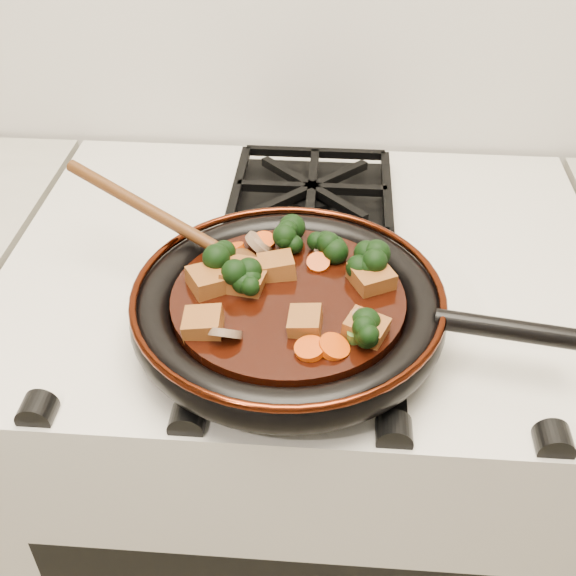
{
  "coord_description": "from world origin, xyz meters",
  "views": [
    {
      "loc": [
        0.03,
        0.95,
        1.45
      ],
      "look_at": [
        -0.01,
        1.54,
        0.97
      ],
      "focal_mm": 45.0,
      "sensor_mm": 36.0,
      "label": 1
    }
  ],
  "objects": [
    {
      "name": "stove",
      "position": [
        0.0,
        1.69,
        0.45
      ],
      "size": [
        0.76,
        0.6,
        0.9
      ],
      "primitive_type": "cube",
      "color": "beige",
      "rests_on": "ground"
    },
    {
      "name": "burner_grate_front",
      "position": [
        0.0,
        1.55,
        0.91
      ],
      "size": [
        0.23,
        0.23,
        0.03
      ],
      "primitive_type": null,
      "color": "black",
      "rests_on": "stove"
    },
    {
      "name": "burner_grate_back",
      "position": [
        0.0,
        1.83,
        0.91
      ],
      "size": [
        0.23,
        0.23,
        0.03
      ],
      "primitive_type": null,
      "color": "black",
      "rests_on": "stove"
    },
    {
      "name": "skillet",
      "position": [
        -0.01,
        1.54,
        0.94
      ],
      "size": [
        0.46,
        0.34,
        0.05
      ],
      "rotation": [
        0.0,
        0.0,
        -0.15
      ],
      "color": "black",
      "rests_on": "burner_grate_front"
    },
    {
      "name": "braising_sauce",
      "position": [
        -0.01,
        1.54,
        0.95
      ],
      "size": [
        0.25,
        0.25,
        0.02
      ],
      "primitive_type": "cylinder",
      "color": "black",
      "rests_on": "skillet"
    },
    {
      "name": "tofu_cube_0",
      "position": [
        -0.03,
        1.58,
        0.97
      ],
      "size": [
        0.05,
        0.05,
        0.03
      ],
      "primitive_type": "cube",
      "rotation": [
        -0.11,
        -0.09,
        0.23
      ],
      "color": "brown",
      "rests_on": "braising_sauce"
    },
    {
      "name": "tofu_cube_1",
      "position": [
        -0.06,
        1.57,
        0.97
      ],
      "size": [
        0.05,
        0.04,
        0.02
      ],
      "primitive_type": "cube",
      "rotation": [
        0.03,
        -0.01,
        2.96
      ],
      "color": "brown",
      "rests_on": "braising_sauce"
    },
    {
      "name": "tofu_cube_2",
      "position": [
        0.08,
        1.57,
        0.97
      ],
      "size": [
        0.06,
        0.06,
        0.03
      ],
      "primitive_type": "cube",
      "rotation": [
        -0.02,
        -0.03,
        2.05
      ],
      "color": "brown",
      "rests_on": "braising_sauce"
    },
    {
      "name": "tofu_cube_3",
      "position": [
        0.07,
        1.49,
        0.97
      ],
      "size": [
        0.05,
        0.05,
        0.03
      ],
      "primitive_type": "cube",
      "rotation": [
        0.01,
        -0.08,
        2.75
      ],
      "color": "brown",
      "rests_on": "braising_sauce"
    },
    {
      "name": "tofu_cube_4",
      "position": [
        -0.06,
        1.56,
        0.97
      ],
      "size": [
        0.05,
        0.05,
        0.03
      ],
      "primitive_type": "cube",
      "rotation": [
        0.11,
        0.09,
        1.41
      ],
      "color": "brown",
      "rests_on": "braising_sauce"
    },
    {
      "name": "tofu_cube_5",
      "position": [
        -0.09,
        1.48,
        0.97
      ],
      "size": [
        0.04,
        0.04,
        0.03
      ],
      "primitive_type": "cube",
      "rotation": [
        0.02,
        -0.11,
        0.05
      ],
      "color": "brown",
      "rests_on": "braising_sauce"
    },
    {
      "name": "tofu_cube_6",
      "position": [
        -0.1,
        1.55,
        0.97
      ],
      "size": [
        0.06,
        0.06,
        0.03
      ],
      "primitive_type": "cube",
      "rotation": [
        -0.02,
        0.06,
        0.55
      ],
      "color": "brown",
      "rests_on": "braising_sauce"
    },
    {
      "name": "tofu_cube_7",
      "position": [
        0.01,
        1.49,
        0.97
      ],
      "size": [
        0.04,
        0.04,
        0.03
      ],
      "primitive_type": "cube",
      "rotation": [
        -0.12,
        -0.04,
        1.53
      ],
      "color": "brown",
      "rests_on": "braising_sauce"
    },
    {
      "name": "broccoli_floret_0",
      "position": [
        0.07,
        1.59,
        0.97
      ],
      "size": [
        0.08,
        0.09,
        0.07
      ],
      "primitive_type": null,
      "rotation": [
        -0.18,
        -0.02,
        2.68
      ],
      "color": "black",
      "rests_on": "braising_sauce"
    },
    {
      "name": "broccoli_floret_1",
      "position": [
        0.06,
        1.48,
        0.97
      ],
      "size": [
        0.08,
        0.09,
        0.06
      ],
      "primitive_type": null,
      "rotation": [
        0.0,
        -0.12,
        1.01
      ],
      "color": "black",
      "rests_on": "braising_sauce"
    },
    {
      "name": "broccoli_floret_2",
      "position": [
        -0.02,
        1.64,
        0.97
      ],
      "size": [
        0.08,
        0.08,
        0.07
      ],
      "primitive_type": null,
      "rotation": [
        0.15,
        0.23,
        0.22
      ],
      "color": "black",
      "rests_on": "braising_sauce"
    },
    {
      "name": "broccoli_floret_3",
      "position": [
        0.03,
        1.62,
        0.97
      ],
      "size": [
        0.06,
        0.07,
        0.05
      ],
      "primitive_type": null,
      "rotation": [
        -0.0,
        0.1,
        1.47
      ],
      "color": "black",
      "rests_on": "braising_sauce"
    },
    {
      "name": "broccoli_floret_4",
      "position": [
        -0.1,
        1.58,
        0.97
      ],
      "size": [
        0.08,
        0.08,
        0.06
      ],
      "primitive_type": null,
      "rotation": [
        0.03,
        0.06,
        0.93
      ],
      "color": "black",
      "rests_on": "braising_sauce"
    },
    {
      "name": "broccoli_floret_5",
      "position": [
        -0.06,
        1.55,
        0.97
      ],
      "size": [
        0.07,
        0.07,
        0.06
      ],
      "primitive_type": null,
      "rotation": [
        -0.08,
        -0.04,
        0.21
      ],
      "color": "black",
      "rests_on": "braising_sauce"
    },
    {
      "name": "carrot_coin_0",
      "position": [
        0.02,
        1.6,
        0.96
      ],
      "size": [
        0.03,
        0.03,
        0.02
      ],
      "primitive_type": "cylinder",
      "rotation": [
        0.34,
        -0.01,
        0.0
      ],
      "color": "#C83C05",
      "rests_on": "braising_sauce"
    },
    {
      "name": "carrot_coin_1",
      "position": [
        0.02,
        1.46,
        0.96
      ],
      "size": [
        0.03,
        0.03,
        0.01
      ],
      "primitive_type": "cylinder",
      "rotation": [
        0.11,
        -0.14,
        0.0
      ],
      "color": "#C83C05",
      "rests_on": "braising_sauce"
    },
    {
      "name": "carrot_coin_2",
      "position": [
        -0.08,
        1.62,
        0.96
      ],
      "size": [
        0.03,
        0.03,
        0.02
      ],
      "primitive_type": "cylinder",
      "rotation": [
        -0.29,
        -0.31,
        0.0
      ],
      "color": "#C83C05",
      "rests_on": "braising_sauce"
    },
    {
      "name": "carrot_coin_3",
      "position": [
        -0.05,
        1.64,
        0.96
      ],
      "size": [
        0.03,
        0.03,
        0.01
      ],
      "primitive_type": "cylinder",
      "rotation": [
        0.25,
        0.06,
        0.0
      ],
      "color": "#C83C05",
      "rests_on": "braising_sauce"
    },
    {
      "name": "carrot_coin_4",
      "position": [
        0.04,
        1.46,
        0.96
      ],
      "size": [
        0.03,
        0.03,
        0.02
      ],
      "primitive_type": "cylinder",
      "rotation": [
        0.13,
        0.33,
        0.0
      ],
      "color": "#C83C05",
      "rests_on": "braising_sauce"
    },
    {
      "name": "mushroom_slice_0",
      "position": [
        0.03,
        1.63,
        0.97
      ],
      "size": [
        0.04,
        0.03,
        0.03
      ],
      "primitive_type": "cylinder",
      "rotation": [
        0.89,
        0.0,
        0.32
      ],
      "color": "#7F6249",
      "rests_on": "braising_sauce"
    },
    {
      "name": "mushroom_slice_1",
      "position": [
        -0.05,
        1.63,
        0.97
      ],
      "size": [
        0.04,
        0.05,
        0.03
      ],
      "primitive_type": "cylinder",
      "rotation": [
        0.77,
        0.0,
        1.94
      ],
      "color": "#7F6249",
      "rests_on": "braising_sauce"
    },
    {
      "name": "mushroom_slice_2",
      "position": [
        -0.05,
        1.63,
        0.97
      ],
      "size": [
        0.04,
        0.04,
        0.03
      ],
      "primitive_type": "cylinder",
      "rotation": [
        0.81,
        0.0,
        2.45
      ],
      "color": "#7F6249",
      "rests_on": "braising_sauce"
    },
    {
      "name": "mushroom_slice_3",
      "position": [
        0.07,
        1.5,
        0.97
      ],
      "size": [
        0.03,
        0.04,
        0.03
      ],
      "primitive_type": "cylinder",
      "rotation": [
        0.97,
        0.0,
        1.41
      ],
      "color": "#7F6249",
      "rests_on": "braising_sauce"
    },
    {
      "name": "mushroom_slice_4",
      "position": [
        -0.07,
        1.47,
        0.97
      ],
      "size": [
        0.04,
        0.03,
        0.03
      ],
      "primitive_type": "cylinder",
      "rotation": [
        0.77,
        0.0,
        3.04
      ],
      "color": "#7F6249",
      "rests_on": "braising_sauce"
    },
    {
      "name": "wooden_spoon",
      "position": [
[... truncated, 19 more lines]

